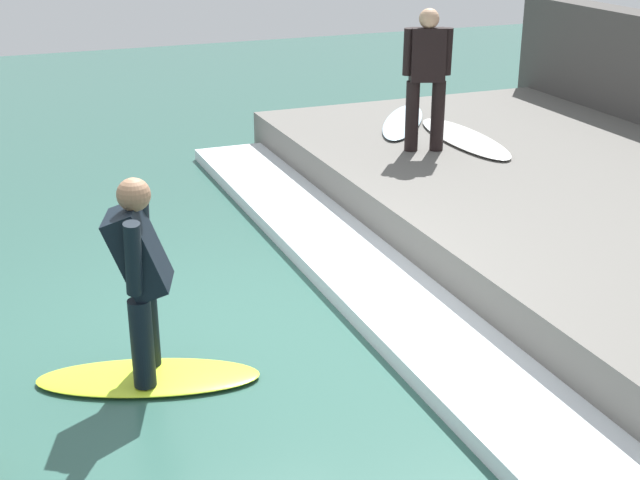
# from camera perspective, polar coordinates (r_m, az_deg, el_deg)

# --- Properties ---
(ground_plane) EXTENTS (28.00, 28.00, 0.00)m
(ground_plane) POSITION_cam_1_polar(r_m,az_deg,el_deg) (7.24, -5.99, -6.04)
(ground_plane) COLOR #2D564C
(wave_foam_crest) EXTENTS (0.91, 9.86, 0.14)m
(wave_foam_crest) POSITION_cam_1_polar(r_m,az_deg,el_deg) (7.67, 4.52, -3.72)
(wave_foam_crest) COLOR silver
(wave_foam_crest) RESTS_ON ground_plane
(surfboard_riding) EXTENTS (1.71, 1.04, 0.06)m
(surfboard_riding) POSITION_cam_1_polar(r_m,az_deg,el_deg) (6.67, -10.92, -8.63)
(surfboard_riding) COLOR #BFE02D
(surfboard_riding) RESTS_ON ground_plane
(surfer_riding) EXTENTS (0.53, 0.63, 1.49)m
(surfer_riding) POSITION_cam_1_polar(r_m,az_deg,el_deg) (6.29, -11.47, -1.86)
(surfer_riding) COLOR black
(surfer_riding) RESTS_ON surfboard_riding
(surfer_waiting_near) EXTENTS (0.53, 0.37, 1.61)m
(surfer_waiting_near) POSITION_cam_1_polar(r_m,az_deg,el_deg) (10.28, 6.85, 10.60)
(surfer_waiting_near) COLOR black
(surfer_waiting_near) RESTS_ON concrete_ledge
(surfboard_waiting_near) EXTENTS (0.67, 2.05, 0.06)m
(surfboard_waiting_near) POSITION_cam_1_polar(r_m,az_deg,el_deg) (10.97, 9.22, 6.47)
(surfboard_waiting_near) COLOR white
(surfboard_waiting_near) RESTS_ON concrete_ledge
(surfboard_spare) EXTENTS (1.45, 1.85, 0.06)m
(surfboard_spare) POSITION_cam_1_polar(r_m,az_deg,el_deg) (11.66, 5.33, 7.57)
(surfboard_spare) COLOR silver
(surfboard_spare) RESTS_ON concrete_ledge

